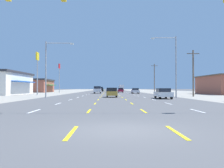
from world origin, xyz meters
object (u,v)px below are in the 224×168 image
hatchback_center_turn_near (112,92)px  pole_sign_left_row_1 (37,64)px  box_truck_far_right_distant_b (121,87)px  streetlight_right_row_0 (173,62)px  sedan_inner_left_distant_a (102,90)px  suv_inner_left_farthest (101,89)px  hatchback_inner_right_far (121,90)px  streetlight_left_row_0 (49,64)px  suv_inner_left_midfar (97,90)px  sedan_far_right_nearest (163,93)px  pole_sign_left_row_2 (59,71)px  sedan_far_right_mid (135,91)px  sedan_center_turn_farther (109,90)px

hatchback_center_turn_near → pole_sign_left_row_1: pole_sign_left_row_1 is taller
box_truck_far_right_distant_b → streetlight_right_row_0: 95.37m
sedan_inner_left_distant_a → suv_inner_left_farthest: bearing=-90.4°
hatchback_inner_right_far → streetlight_left_row_0: bearing=-107.5°
box_truck_far_right_distant_b → pole_sign_left_row_1: size_ratio=0.81×
suv_inner_left_midfar → pole_sign_left_row_1: size_ratio=0.55×
hatchback_inner_right_far → sedan_far_right_nearest: bearing=-85.7°
suv_inner_left_midfar → hatchback_inner_right_far: bearing=61.5°
hatchback_inner_right_far → pole_sign_left_row_1: 35.87m
suv_inner_left_farthest → hatchback_inner_right_far: bearing=-70.3°
suv_inner_left_farthest → pole_sign_left_row_1: size_ratio=0.55×
hatchback_center_turn_near → streetlight_left_row_0: (-9.76, -1.45, 4.36)m
pole_sign_left_row_2 → streetlight_right_row_0: (25.89, -40.50, -1.25)m
box_truck_far_right_distant_b → streetlight_right_row_0: (2.81, -95.26, 3.73)m
sedan_far_right_nearest → sedan_far_right_mid: bearing=90.6°
sedan_far_right_mid → suv_inner_left_farthest: (-10.31, 35.34, 0.27)m
streetlight_right_row_0 → suv_inner_left_farthest: bearing=102.0°
sedan_far_right_nearest → hatchback_center_turn_near: (-7.07, 5.48, 0.03)m
box_truck_far_right_distant_b → hatchback_inner_right_far: bearing=-93.5°
sedan_inner_left_distant_a → streetlight_right_row_0: streetlight_right_row_0 is taller
sedan_far_right_mid → sedan_inner_left_distant_a: 50.71m
sedan_inner_left_distant_a → box_truck_far_right_distant_b: (10.32, 18.51, 1.08)m
sedan_far_right_nearest → suv_inner_left_midfar: size_ratio=0.92×
suv_inner_left_midfar → sedan_inner_left_distant_a: size_ratio=1.09×
box_truck_far_right_distant_b → streetlight_right_row_0: streetlight_right_row_0 is taller
pole_sign_left_row_2 → hatchback_center_turn_near: bearing=-67.4°
hatchback_inner_right_far → streetlight_right_row_0: size_ratio=0.41×
sedan_center_turn_farther → box_truck_far_right_distant_b: box_truck_far_right_distant_b is taller
sedan_center_turn_farther → pole_sign_left_row_2: 19.17m
sedan_inner_left_distant_a → box_truck_far_right_distant_b: bearing=60.8°
suv_inner_left_farthest → sedan_inner_left_distant_a: size_ratio=1.09×
pole_sign_left_row_2 → sedan_far_right_mid: bearing=-30.3°
box_truck_far_right_distant_b → streetlight_left_row_0: bearing=-99.9°
sedan_far_right_mid → suv_inner_left_farthest: 36.81m
sedan_far_right_nearest → box_truck_far_right_distant_b: size_ratio=0.63×
hatchback_center_turn_near → box_truck_far_right_distant_b: size_ratio=0.54×
sedan_center_turn_farther → pole_sign_left_row_2: pole_sign_left_row_2 is taller
pole_sign_left_row_2 → streetlight_left_row_0: (6.49, -40.50, -1.67)m
hatchback_center_turn_near → sedan_center_turn_farther: size_ratio=0.87×
pole_sign_left_row_2 → sedan_far_right_nearest: bearing=-62.4°
sedan_far_right_nearest → streetlight_left_row_0: streetlight_left_row_0 is taller
suv_inner_left_midfar → box_truck_far_right_distant_b: (10.32, 65.88, 0.81)m
sedan_inner_left_distant_a → box_truck_far_right_distant_b: box_truck_far_right_distant_b is taller
sedan_far_right_mid → pole_sign_left_row_2: (-22.98, 13.41, 6.06)m
sedan_far_right_nearest → hatchback_center_turn_near: size_ratio=1.15×
sedan_far_right_nearest → pole_sign_left_row_1: bearing=143.6°
hatchback_inner_right_far → pole_sign_left_row_2: bearing=-174.5°
sedan_center_turn_farther → streetlight_right_row_0: bearing=-78.6°
sedan_inner_left_distant_a → streetlight_right_row_0: (13.14, -76.75, 4.81)m
pole_sign_left_row_2 → streetlight_right_row_0: streetlight_right_row_0 is taller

